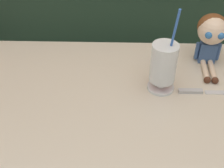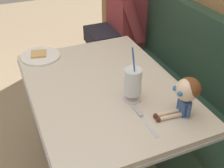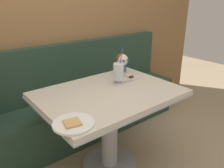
# 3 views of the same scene
# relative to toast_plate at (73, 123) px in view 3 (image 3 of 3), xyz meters

# --- Properties ---
(wood_panel_wall) EXTENTS (4.40, 0.08, 2.40)m
(wood_panel_wall) POSITION_rel_toast_plate_xyz_m (0.47, 1.13, 0.45)
(wood_panel_wall) COLOR olive
(wood_panel_wall) RESTS_ON ground
(booth_bench) EXTENTS (2.60, 0.48, 1.00)m
(booth_bench) POSITION_rel_toast_plate_xyz_m (0.47, 0.89, -0.42)
(booth_bench) COLOR #233D2D
(booth_bench) RESTS_ON ground
(diner_table) EXTENTS (1.11, 0.81, 0.74)m
(diner_table) POSITION_rel_toast_plate_xyz_m (0.47, 0.26, -0.21)
(diner_table) COLOR beige
(diner_table) RESTS_ON ground
(toast_plate) EXTENTS (0.25, 0.25, 0.03)m
(toast_plate) POSITION_rel_toast_plate_xyz_m (0.00, 0.00, 0.00)
(toast_plate) COLOR white
(toast_plate) RESTS_ON diner_table
(milkshake_glass) EXTENTS (0.10, 0.10, 0.32)m
(milkshake_glass) POSITION_rel_toast_plate_xyz_m (0.64, 0.35, 0.09)
(milkshake_glass) COLOR silver
(milkshake_glass) RESTS_ON diner_table
(butter_knife) EXTENTS (0.24, 0.02, 0.01)m
(butter_knife) POSITION_rel_toast_plate_xyz_m (0.78, 0.33, -0.00)
(butter_knife) COLOR silver
(butter_knife) RESTS_ON diner_table
(seated_doll) EXTENTS (0.12, 0.22, 0.20)m
(seated_doll) POSITION_rel_toast_plate_xyz_m (0.84, 0.53, 0.12)
(seated_doll) COLOR #385689
(seated_doll) RESTS_ON diner_table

